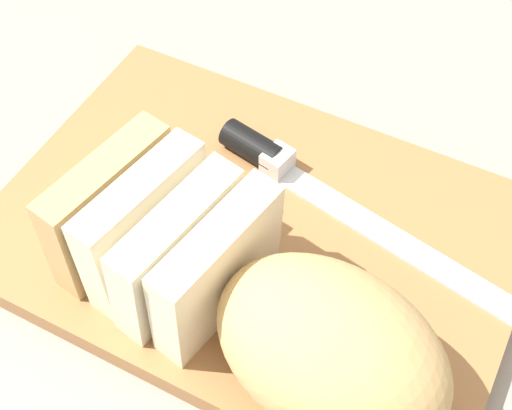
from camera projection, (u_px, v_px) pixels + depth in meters
name	position (u px, v px, depth m)	size (l,w,h in m)	color
ground_plane	(256.00, 243.00, 0.59)	(3.00, 3.00, 0.00)	gray
cutting_board	(256.00, 236.00, 0.58)	(0.40, 0.28, 0.02)	#9E6B3D
bread_loaf	(261.00, 303.00, 0.48)	(0.29, 0.14, 0.09)	tan
bread_knife	(290.00, 171.00, 0.60)	(0.27, 0.07, 0.02)	silver
crumb_near_knife	(265.00, 197.00, 0.59)	(0.00, 0.00, 0.00)	#A8753D
crumb_near_loaf	(240.00, 191.00, 0.59)	(0.00, 0.00, 0.00)	#A8753D
crumb_stray_left	(279.00, 210.00, 0.58)	(0.00, 0.00, 0.00)	#A8753D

